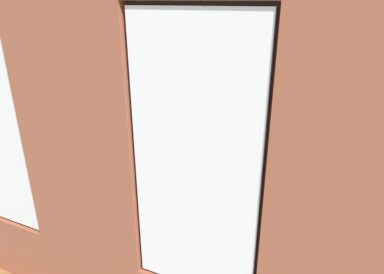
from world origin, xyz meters
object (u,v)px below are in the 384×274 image
object	(u,v)px
couch_left	(346,225)
papasan_chair	(243,128)
couch_by_window	(144,245)
potted_plant_foreground_right	(152,104)
cup_ceramic	(185,158)
potted_plant_near_tv	(61,151)
remote_black	(167,162)
potted_plant_by_left_couch	(324,169)
potted_plant_corner_near_left	(364,127)
tv_flatscreen	(76,116)
coffee_table	(191,167)
media_console	(80,148)
potted_plant_mid_room_small	(246,147)
potted_plant_beside_window_right	(15,197)

from	to	relation	value
couch_left	papasan_chair	distance (m)	3.26
couch_by_window	potted_plant_foreground_right	xyz separation A→B (m)	(2.45, -4.26, 0.23)
cup_ceramic	potted_plant_near_tv	bearing A→B (deg)	31.33
remote_black	potted_plant_by_left_couch	distance (m)	2.56
potted_plant_corner_near_left	potted_plant_near_tv	xyz separation A→B (m)	(4.44, 3.30, 0.01)
tv_flatscreen	potted_plant_foreground_right	size ratio (longest dim) A/B	0.91
coffee_table	papasan_chair	bearing A→B (deg)	-98.82
media_console	potted_plant_by_left_couch	world-z (taller)	potted_plant_by_left_couch
couch_left	coffee_table	bearing A→B (deg)	-105.25
coffee_table	potted_plant_corner_near_left	xyz separation A→B (m)	(-2.56, -2.36, 0.32)
media_console	potted_plant_mid_room_small	distance (m)	3.24
cup_ceramic	potted_plant_mid_room_small	xyz separation A→B (m)	(-0.73, -1.17, -0.12)
couch_left	potted_plant_beside_window_right	bearing A→B (deg)	-71.90
potted_plant_by_left_couch	potted_plant_mid_room_small	distance (m)	1.51
cup_ceramic	potted_plant_by_left_couch	size ratio (longest dim) A/B	0.15
cup_ceramic	couch_by_window	bearing A→B (deg)	103.12
potted_plant_mid_room_small	potted_plant_near_tv	xyz separation A→B (m)	(2.45, 2.21, 0.35)
tv_flatscreen	potted_plant_beside_window_right	distance (m)	2.27
remote_black	potted_plant_corner_near_left	size ratio (longest dim) A/B	0.17
couch_by_window	couch_left	world-z (taller)	same
media_console	potted_plant_corner_near_left	size ratio (longest dim) A/B	1.04
cup_ceramic	potted_plant_foreground_right	bearing A→B (deg)	-48.21
couch_left	potted_plant_by_left_couch	bearing A→B (deg)	-165.89
potted_plant_by_left_couch	tv_flatscreen	bearing A→B (deg)	9.82
coffee_table	tv_flatscreen	bearing A→B (deg)	-0.80
couch_left	potted_plant_near_tv	size ratio (longest dim) A/B	1.78
papasan_chair	potted_plant_beside_window_right	bearing A→B (deg)	64.34
potted_plant_foreground_right	potted_plant_beside_window_right	distance (m)	4.38
cup_ceramic	potted_plant_beside_window_right	size ratio (longest dim) A/B	0.07
cup_ceramic	tv_flatscreen	distance (m)	2.31
cup_ceramic	potted_plant_near_tv	xyz separation A→B (m)	(1.72, 1.04, 0.23)
remote_black	media_console	bearing A→B (deg)	-149.52
coffee_table	cup_ceramic	distance (m)	0.21
media_console	potted_plant_near_tv	xyz separation A→B (m)	(-0.55, 0.98, 0.44)
remote_black	potted_plant_mid_room_small	distance (m)	1.68
remote_black	tv_flatscreen	size ratio (longest dim) A/B	0.15
cup_ceramic	media_console	bearing A→B (deg)	1.73
couch_by_window	media_console	xyz separation A→B (m)	(2.75, -1.99, -0.07)
potted_plant_by_left_couch	potted_plant_near_tv	distance (m)	4.27
potted_plant_near_tv	cup_ceramic	bearing A→B (deg)	-148.67
remote_black	potted_plant_corner_near_left	bearing A→B (deg)	74.80
tv_flatscreen	potted_plant_foreground_right	distance (m)	2.31
potted_plant_mid_room_small	potted_plant_near_tv	bearing A→B (deg)	42.09
media_console	potted_plant_by_left_couch	xyz separation A→B (m)	(-4.44, -0.77, 0.13)
couch_by_window	coffee_table	size ratio (longest dim) A/B	1.54
couch_by_window	couch_left	xyz separation A→B (m)	(-2.09, -1.40, 0.00)
cup_ceramic	potted_plant_by_left_couch	xyz separation A→B (m)	(-2.17, -0.70, -0.07)
coffee_table	tv_flatscreen	distance (m)	2.48
potted_plant_by_left_couch	potted_plant_beside_window_right	bearing A→B (deg)	38.22
papasan_chair	potted_plant_corner_near_left	distance (m)	2.31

